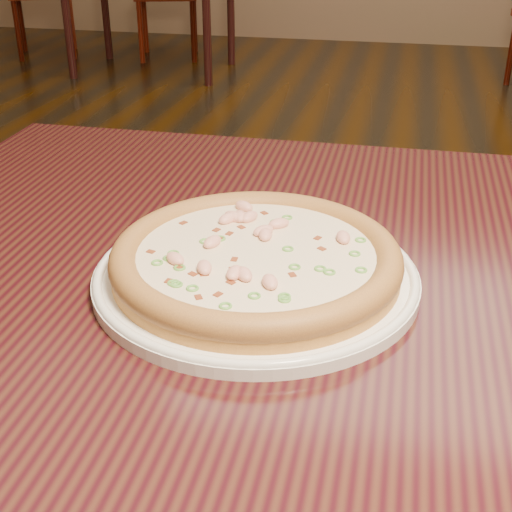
# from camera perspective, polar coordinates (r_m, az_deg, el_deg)

# --- Properties ---
(ground) EXTENTS (9.00, 9.00, 0.00)m
(ground) POSITION_cam_1_polar(r_m,az_deg,el_deg) (1.75, 5.38, -11.90)
(ground) COLOR black
(hero_table) EXTENTS (1.20, 0.80, 0.75)m
(hero_table) POSITION_cam_1_polar(r_m,az_deg,el_deg) (0.80, 9.24, -7.38)
(hero_table) COLOR black
(hero_table) RESTS_ON ground
(plate) EXTENTS (0.33, 0.33, 0.02)m
(plate) POSITION_cam_1_polar(r_m,az_deg,el_deg) (0.71, -0.00, -1.51)
(plate) COLOR white
(plate) RESTS_ON hero_table
(pizza) EXTENTS (0.29, 0.29, 0.03)m
(pizza) POSITION_cam_1_polar(r_m,az_deg,el_deg) (0.71, -0.01, -0.20)
(pizza) COLOR #BF9241
(pizza) RESTS_ON plate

